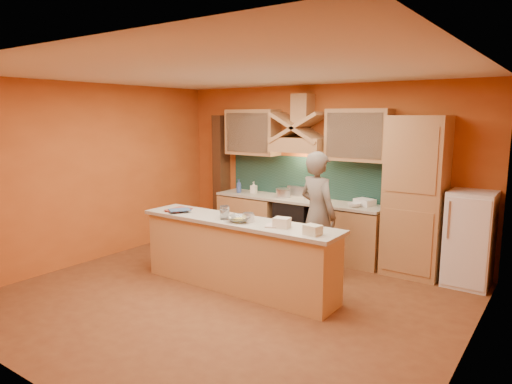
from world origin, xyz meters
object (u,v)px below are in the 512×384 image
Objects in this scene: stove at (296,226)px; person at (318,215)px; fridge at (470,239)px; mixing_bowl at (239,219)px; kitchen_scale at (248,218)px.

person is at bearing -45.75° from stove.
fridge is 4.24× the size of mixing_bowl.
stove is 2.03m from kitchen_scale.
fridge is 3.03m from kitchen_scale.
person is 5.89× the size of mixing_bowl.
person is 15.74× the size of kitchen_scale.
mixing_bowl is (0.30, -1.99, 0.53)m from stove.
kitchen_scale is 0.11m from mixing_bowl.
fridge is at bearing 61.67° from kitchen_scale.
stove is 2.71m from fridge.
person is 1.25m from mixing_bowl.
fridge is at bearing 0.00° from stove.
kitchen_scale reaches higher than mixing_bowl.
person reaches higher than kitchen_scale.
stove is 0.69× the size of fridge.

